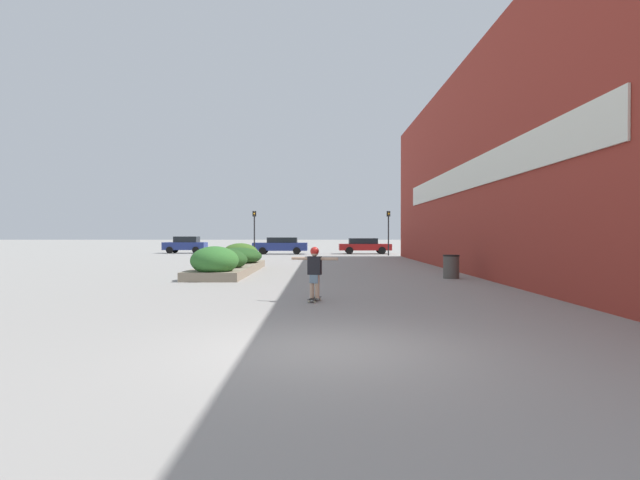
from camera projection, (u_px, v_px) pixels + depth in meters
name	position (u px, v px, depth m)	size (l,w,h in m)	color
ground_plane	(327.00, 349.00, 7.67)	(300.00, 300.00, 0.00)	gray
building_wall_right	(479.00, 164.00, 21.33)	(0.67, 36.76, 9.58)	maroon
planter_box	(232.00, 260.00, 23.03)	(2.32, 9.26, 1.31)	gray
skateboard	(316.00, 299.00, 13.10)	(0.37, 0.75, 0.09)	black
skateboarder	(316.00, 267.00, 13.09)	(1.23, 0.42, 1.35)	tan
trash_bin	(452.00, 267.00, 19.95)	(0.66, 0.66, 0.94)	#514C47
car_leftmost	(187.00, 245.00, 46.35)	(3.85, 1.86, 1.55)	navy
car_center_left	(282.00, 245.00, 44.25)	(4.79, 1.99, 1.48)	navy
car_center_right	(366.00, 245.00, 44.71)	(4.64, 1.95, 1.40)	maroon
traffic_light_left	(256.00, 225.00, 40.79)	(0.28, 0.30, 3.67)	black
traffic_light_right	(390.00, 225.00, 40.99)	(0.28, 0.30, 3.68)	black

